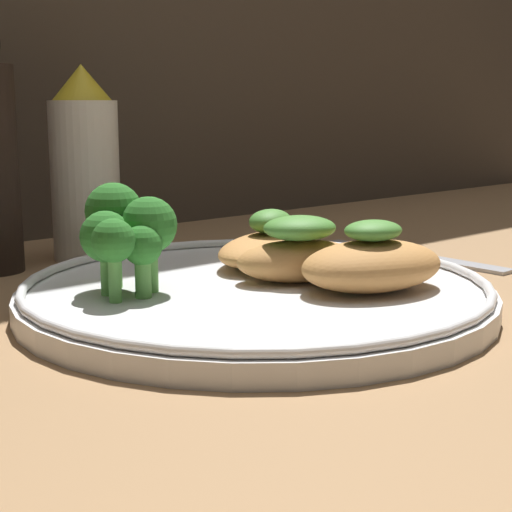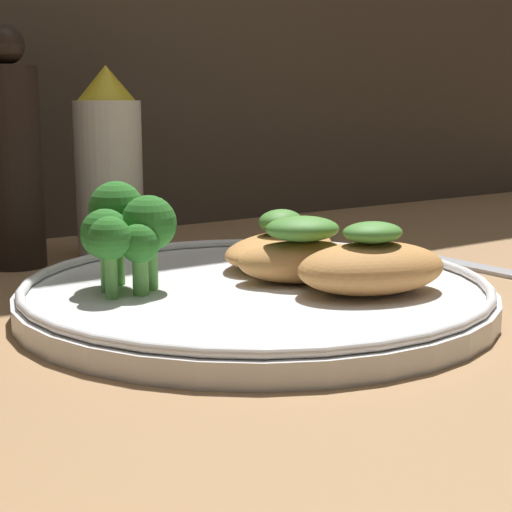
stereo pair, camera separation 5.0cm
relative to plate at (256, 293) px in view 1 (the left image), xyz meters
The scene contains 8 objects.
ground_plane 1.49cm from the plate, ahead, with size 180.00×180.00×1.00cm, color #936D47.
plate is the anchor object (origin of this frame).
grilled_meat_front 7.64cm from the plate, 48.66° to the right, with size 10.79×8.28×4.46cm.
grilled_meat_middle 3.97cm from the plate, 11.86° to the right, with size 9.61×7.85×4.37cm.
grilled_meat_back 7.60cm from the plate, 40.98° to the left, with size 12.54×9.57×4.02cm.
broccoli_bunch 9.27cm from the plate, 150.85° to the left, with size 6.12×6.39×6.71cm.
sauce_bottle 22.79cm from the plate, 91.26° to the left, with size 5.68×5.68×16.09cm.
fork 21.43cm from the plate, 10.58° to the left, with size 2.33×18.33×0.60cm.
Camera 1 is at (-31.99, -36.97, 12.94)cm, focal length 55.00 mm.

